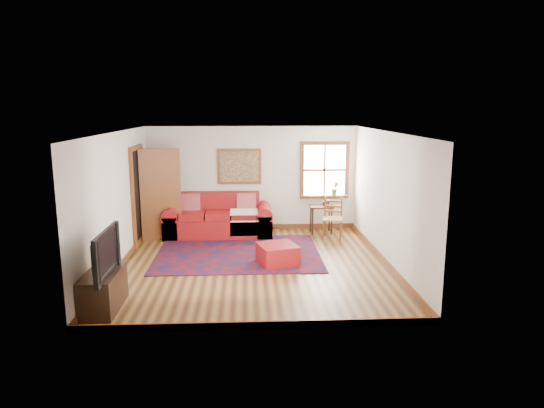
{
  "coord_description": "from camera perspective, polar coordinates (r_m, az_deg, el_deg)",
  "views": [
    {
      "loc": [
        -0.12,
        -8.79,
        2.94
      ],
      "look_at": [
        0.37,
        0.6,
        1.05
      ],
      "focal_mm": 32.0,
      "sensor_mm": 36.0,
      "label": 1
    }
  ],
  "objects": [
    {
      "name": "candle_hurricane",
      "position": [
        7.85,
        -18.34,
        -6.19
      ],
      "size": [
        0.12,
        0.12,
        0.18
      ],
      "color": "silver",
      "rests_on": "media_cabinet"
    },
    {
      "name": "doorway",
      "position": [
        10.94,
        -13.94,
        1.15
      ],
      "size": [
        0.89,
        1.08,
        2.14
      ],
      "color": "black",
      "rests_on": "ground"
    },
    {
      "name": "room_envelope",
      "position": [
        8.9,
        -2.19,
        3.01
      ],
      "size": [
        5.04,
        5.54,
        2.52
      ],
      "color": "silver",
      "rests_on": "ground"
    },
    {
      "name": "media_cabinet",
      "position": [
        7.66,
        -19.23,
        -9.6
      ],
      "size": [
        0.46,
        1.03,
        0.57
      ],
      "primitive_type": "cube",
      "color": "#321D10",
      "rests_on": "ground"
    },
    {
      "name": "window",
      "position": [
        11.76,
        6.35,
        3.32
      ],
      "size": [
        1.18,
        0.2,
        1.38
      ],
      "color": "white",
      "rests_on": "ground"
    },
    {
      "name": "side_table",
      "position": [
        11.49,
        5.81,
        -0.79
      ],
      "size": [
        0.55,
        0.41,
        0.66
      ],
      "color": "#321D10",
      "rests_on": "ground"
    },
    {
      "name": "television",
      "position": [
        7.31,
        -19.74,
        -5.48
      ],
      "size": [
        0.15,
        1.17,
        0.68
      ],
      "primitive_type": "imported",
      "rotation": [
        0.0,
        0.0,
        1.57
      ],
      "color": "black",
      "rests_on": "media_cabinet"
    },
    {
      "name": "framed_artwork",
      "position": [
        11.59,
        -3.87,
        4.42
      ],
      "size": [
        1.05,
        0.07,
        0.85
      ],
      "color": "brown",
      "rests_on": "ground"
    },
    {
      "name": "persian_rug",
      "position": [
        9.98,
        -3.97,
        -5.77
      ],
      "size": [
        3.29,
        2.64,
        0.02
      ],
      "primitive_type": "cube",
      "rotation": [
        0.0,
        0.0,
        -0.0
      ],
      "color": "#590C10",
      "rests_on": "ground"
    },
    {
      "name": "ladder_back_chair",
      "position": [
        11.07,
        7.17,
        -1.49
      ],
      "size": [
        0.52,
        0.5,
        0.93
      ],
      "color": "tan",
      "rests_on": "ground"
    },
    {
      "name": "ground",
      "position": [
        9.27,
        -2.11,
        -7.16
      ],
      "size": [
        5.5,
        5.5,
        0.0
      ],
      "primitive_type": "plane",
      "color": "#472A13",
      "rests_on": "ground"
    },
    {
      "name": "red_leather_sofa",
      "position": [
        11.39,
        -6.26,
        -2.03
      ],
      "size": [
        2.46,
        1.02,
        0.96
      ],
      "color": "maroon",
      "rests_on": "ground"
    },
    {
      "name": "red_ottoman",
      "position": [
        9.24,
        0.66,
        -5.95
      ],
      "size": [
        0.84,
        0.84,
        0.39
      ],
      "primitive_type": "cube",
      "rotation": [
        0.0,
        0.0,
        0.29
      ],
      "color": "maroon",
      "rests_on": "ground"
    }
  ]
}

